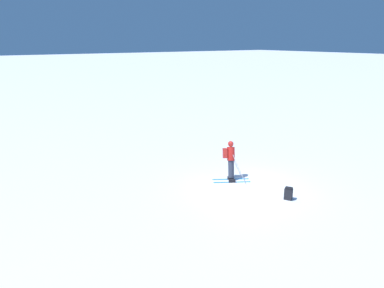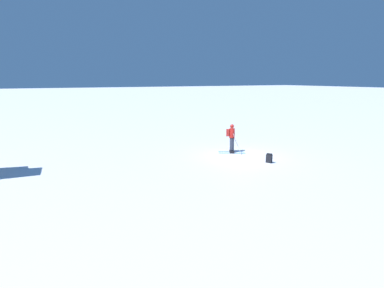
% 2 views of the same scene
% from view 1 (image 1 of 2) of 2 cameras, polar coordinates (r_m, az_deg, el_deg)
% --- Properties ---
extents(ground_plane, '(300.00, 300.00, 0.00)m').
position_cam_1_polar(ground_plane, '(15.99, 8.45, -6.68)').
color(ground_plane, white).
extents(skier, '(1.45, 1.63, 1.74)m').
position_cam_1_polar(skier, '(16.61, 5.86, -2.23)').
color(skier, '#1E7AC6').
rests_on(skier, ground).
extents(spare_backpack, '(0.37, 0.34, 0.50)m').
position_cam_1_polar(spare_backpack, '(15.15, 14.48, -7.32)').
color(spare_backpack, black).
rests_on(spare_backpack, ground).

